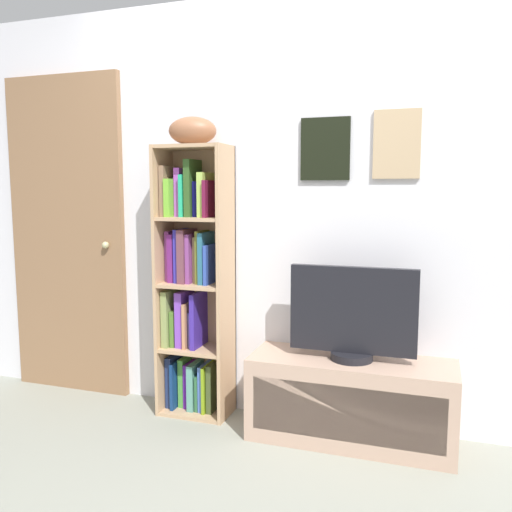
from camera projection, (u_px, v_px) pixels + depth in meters
name	position (u px, v px, depth m)	size (l,w,h in m)	color
back_wall	(295.00, 211.00, 3.01)	(4.80, 0.08, 2.40)	silver
bookshelf	(193.00, 286.00, 3.13)	(0.41, 0.26, 1.57)	tan
football	(193.00, 131.00, 2.98)	(0.27, 0.16, 0.16)	brown
tv_stand	(351.00, 400.00, 2.81)	(1.06, 0.38, 0.44)	tan
television	(353.00, 315.00, 2.75)	(0.65, 0.22, 0.49)	black
door	(67.00, 237.00, 3.46)	(0.83, 0.09, 2.04)	#8A6445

